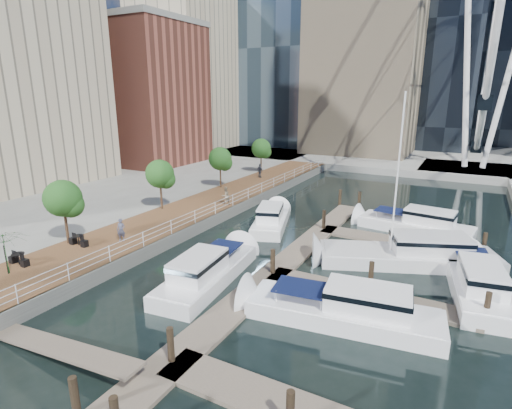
{
  "coord_description": "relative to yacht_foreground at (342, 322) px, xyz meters",
  "views": [
    {
      "loc": [
        13.23,
        -13.33,
        11.35
      ],
      "look_at": [
        -0.95,
        13.08,
        3.0
      ],
      "focal_mm": 28.0,
      "sensor_mm": 36.0,
      "label": 1
    }
  ],
  "objects": [
    {
      "name": "pier",
      "position": [
        5.45,
        47.2,
        0.5
      ],
      "size": [
        14.0,
        12.0,
        1.0
      ],
      "primitive_type": "cube",
      "color": "gray",
      "rests_on": "ground"
    },
    {
      "name": "floating_docks",
      "position": [
        -0.59,
        5.18,
        0.49
      ],
      "size": [
        16.0,
        34.0,
        2.6
      ],
      "color": "#6D6051",
      "rests_on": "ground"
    },
    {
      "name": "land_inland",
      "position": [
        -44.55,
        10.2,
        0.5
      ],
      "size": [
        48.0,
        90.0,
        1.0
      ],
      "primitive_type": "cube",
      "color": "gray",
      "rests_on": "ground"
    },
    {
      "name": "yacht_foreground",
      "position": [
        0.0,
        0.0,
        0.0
      ],
      "size": [
        10.99,
        4.25,
        2.15
      ],
      "primitive_type": null,
      "rotation": [
        0.0,
        0.0,
        1.7
      ],
      "color": "white",
      "rests_on": "ground"
    },
    {
      "name": "pedestrian_mid",
      "position": [
        -15.45,
        13.16,
        1.89
      ],
      "size": [
        0.91,
        1.03,
        1.78
      ],
      "primitive_type": "imported",
      "rotation": [
        0.0,
        0.0,
        -1.89
      ],
      "color": "gray",
      "rests_on": "boardwalk"
    },
    {
      "name": "seawall",
      "position": [
        -14.55,
        10.2,
        0.5
      ],
      "size": [
        0.25,
        60.0,
        1.0
      ],
      "primitive_type": "cube",
      "color": "#595954",
      "rests_on": "ground"
    },
    {
      "name": "midrise_condos",
      "position": [
        -42.12,
        22.02,
        13.42
      ],
      "size": [
        19.0,
        67.0,
        28.0
      ],
      "color": "#BCAD8E",
      "rests_on": "ground"
    },
    {
      "name": "street_trees",
      "position": [
        -19.95,
        9.2,
        4.29
      ],
      "size": [
        2.6,
        42.6,
        4.6
      ],
      "color": "#3F2B1C",
      "rests_on": "ground"
    },
    {
      "name": "moored_yachts",
      "position": [
        0.56,
        7.84,
        0.0
      ],
      "size": [
        21.02,
        31.71,
        11.5
      ],
      "color": "silver",
      "rests_on": "ground"
    },
    {
      "name": "pedestrian_far",
      "position": [
        -18.56,
        26.23,
        1.89
      ],
      "size": [
        1.13,
        0.8,
        1.79
      ],
      "primitive_type": "imported",
      "rotation": [
        0.0,
        0.0,
        2.76
      ],
      "color": "#343741",
      "rests_on": "boardwalk"
    },
    {
      "name": "railing",
      "position": [
        -14.65,
        10.2,
        1.52
      ],
      "size": [
        0.1,
        60.0,
        1.05
      ],
      "primitive_type": null,
      "color": "white",
      "rests_on": "boardwalk"
    },
    {
      "name": "land_far",
      "position": [
        -8.55,
        97.2,
        0.5
      ],
      "size": [
        200.0,
        114.0,
        1.0
      ],
      "primitive_type": "cube",
      "color": "gray",
      "rests_on": "ground"
    },
    {
      "name": "pedestrian_near",
      "position": [
        -16.86,
        1.31,
        1.83
      ],
      "size": [
        0.72,
        0.61,
        1.67
      ],
      "primitive_type": "imported",
      "rotation": [
        0.0,
        0.0,
        0.41
      ],
      "color": "#484B61",
      "rests_on": "boardwalk"
    },
    {
      "name": "boardwalk",
      "position": [
        -17.55,
        10.2,
        0.5
      ],
      "size": [
        6.0,
        60.0,
        1.0
      ],
      "primitive_type": "cube",
      "color": "brown",
      "rests_on": "ground"
    },
    {
      "name": "ground",
      "position": [
        -8.55,
        -4.8,
        0.0
      ],
      "size": [
        520.0,
        520.0,
        0.0
      ],
      "primitive_type": "plane",
      "color": "black",
      "rests_on": "ground"
    }
  ]
}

